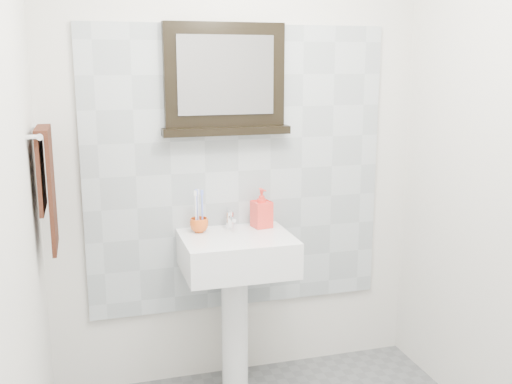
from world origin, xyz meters
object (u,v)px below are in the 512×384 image
pedestal_sink (237,270)px  soap_dispenser (262,208)px  toothbrush_cup (199,225)px  framed_mirror (225,82)px  hand_towel (47,179)px

pedestal_sink → soap_dispenser: size_ratio=4.63×
toothbrush_cup → soap_dispenser: 0.34m
toothbrush_cup → soap_dispenser: size_ratio=0.45×
toothbrush_cup → framed_mirror: bearing=25.2°
framed_mirror → soap_dispenser: bearing=-22.9°
framed_mirror → toothbrush_cup: bearing=-154.8°
toothbrush_cup → framed_mirror: framed_mirror is taller
pedestal_sink → toothbrush_cup: pedestal_sink is taller
soap_dispenser → hand_towel: (-1.04, -0.17, 0.24)m
pedestal_sink → soap_dispenser: bearing=34.2°
soap_dispenser → toothbrush_cup: bearing=170.0°
toothbrush_cup → framed_mirror: (0.16, 0.08, 0.72)m
soap_dispenser → hand_towel: bearing=178.8°
pedestal_sink → toothbrush_cup: 0.30m
soap_dispenser → hand_towel: 1.08m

